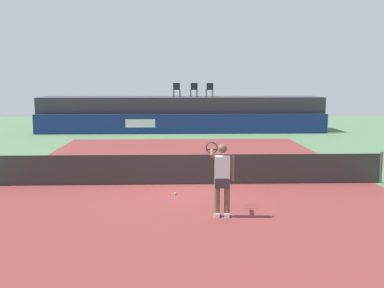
# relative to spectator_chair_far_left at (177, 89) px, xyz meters

# --- Properties ---
(ground_plane) EXTENTS (48.00, 48.00, 0.00)m
(ground_plane) POSITION_rel_spectator_chair_far_left_xyz_m (0.31, -12.35, -2.69)
(ground_plane) COLOR #4C704C
(court_inner) EXTENTS (12.00, 22.00, 0.00)m
(court_inner) POSITION_rel_spectator_chair_far_left_xyz_m (0.31, -15.35, -2.69)
(court_inner) COLOR maroon
(court_inner) RESTS_ON ground
(sponsor_wall) EXTENTS (18.00, 0.22, 1.20)m
(sponsor_wall) POSITION_rel_spectator_chair_far_left_xyz_m (0.30, -1.85, -2.09)
(sponsor_wall) COLOR navy
(sponsor_wall) RESTS_ON ground
(spectator_platform) EXTENTS (18.00, 2.80, 2.20)m
(spectator_platform) POSITION_rel_spectator_chair_far_left_xyz_m (0.31, -0.05, -1.59)
(spectator_platform) COLOR #38383D
(spectator_platform) RESTS_ON ground
(spectator_chair_far_left) EXTENTS (0.48, 0.48, 0.89)m
(spectator_chair_far_left) POSITION_rel_spectator_chair_far_left_xyz_m (0.00, 0.00, 0.00)
(spectator_chair_far_left) COLOR #1E232D
(spectator_chair_far_left) RESTS_ON spectator_platform
(spectator_chair_left) EXTENTS (0.47, 0.47, 0.89)m
(spectator_chair_left) POSITION_rel_spectator_chair_far_left_xyz_m (1.12, 0.09, 0.00)
(spectator_chair_left) COLOR #1E232D
(spectator_chair_left) RESTS_ON spectator_platform
(spectator_chair_center) EXTENTS (0.47, 0.47, 0.89)m
(spectator_chair_center) POSITION_rel_spectator_chair_far_left_xyz_m (2.12, -0.17, 0.00)
(spectator_chair_center) COLOR #1E232D
(spectator_chair_center) RESTS_ON spectator_platform
(tennis_net) EXTENTS (12.40, 0.02, 0.95)m
(tennis_net) POSITION_rel_spectator_chair_far_left_xyz_m (0.31, -15.35, -2.22)
(tennis_net) COLOR #2D2D2D
(tennis_net) RESTS_ON ground
(net_post_far) EXTENTS (0.10, 0.10, 1.00)m
(net_post_far) POSITION_rel_spectator_chair_far_left_xyz_m (6.51, -15.35, -2.19)
(net_post_far) COLOR #4C4C51
(net_post_far) RESTS_ON ground
(tennis_player) EXTENTS (0.63, 1.16, 1.77)m
(tennis_player) POSITION_rel_spectator_chair_far_left_xyz_m (1.07, -18.75, -1.73)
(tennis_player) COLOR white
(tennis_player) RESTS_ON court_inner
(tennis_ball) EXTENTS (0.07, 0.07, 0.07)m
(tennis_ball) POSITION_rel_spectator_chair_far_left_xyz_m (-0.06, -16.66, -2.66)
(tennis_ball) COLOR #D8EA33
(tennis_ball) RESTS_ON court_inner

